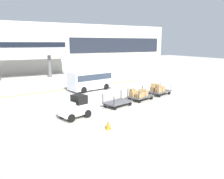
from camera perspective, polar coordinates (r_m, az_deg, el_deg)
ground_plane at (r=17.48m, az=3.50°, el=-5.17°), size 120.00×120.00×0.00m
apron_lead_line at (r=25.69m, az=-10.75°, el=0.19°), size 21.77×2.99×0.01m
terminal_building at (r=41.14m, az=-16.12°, el=10.28°), size 49.09×2.51×8.57m
jet_bridge at (r=34.27m, az=-24.73°, el=10.06°), size 14.96×3.00×6.01m
baggage_tug at (r=15.56m, az=-9.45°, el=-4.59°), size 2.32×1.69×1.58m
baggage_cart_lead at (r=18.23m, az=1.45°, el=-3.31°), size 3.08×1.96×1.10m
baggage_cart_middle at (r=20.32m, az=7.18°, el=-1.22°), size 3.08×1.96×1.10m
baggage_cart_tail at (r=22.62m, az=11.93°, el=0.01°), size 3.08×1.96×1.20m
shuttle_van at (r=24.54m, az=-5.58°, el=2.72°), size 5.08×2.80×2.10m
safety_cone_near at (r=13.52m, az=-1.02°, el=-9.13°), size 0.36×0.36×0.55m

